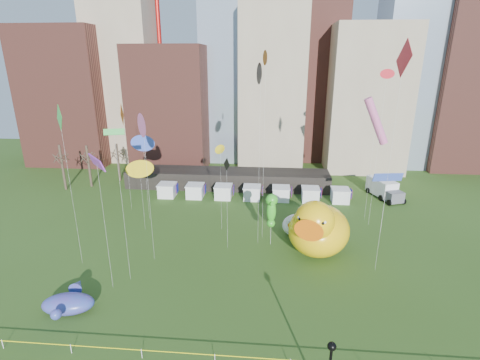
# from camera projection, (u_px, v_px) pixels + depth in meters

# --- Properties ---
(skyline) EXTENTS (101.00, 23.00, 68.00)m
(skyline) POSITION_uv_depth(u_px,v_px,m) (265.00, 67.00, 79.61)
(skyline) COLOR brown
(skyline) RESTS_ON ground
(pavilion) EXTENTS (38.00, 6.00, 3.20)m
(pavilion) POSITION_uv_depth(u_px,v_px,m) (227.00, 179.00, 68.42)
(pavilion) COLOR black
(pavilion) RESTS_ON ground
(vendor_tents) EXTENTS (33.24, 2.80, 2.40)m
(vendor_tents) POSITION_uv_depth(u_px,v_px,m) (252.00, 193.00, 62.50)
(vendor_tents) COLOR white
(vendor_tents) RESTS_ON ground
(bare_trees) EXTENTS (8.44, 6.44, 8.50)m
(bare_trees) POSITION_uv_depth(u_px,v_px,m) (90.00, 165.00, 68.40)
(bare_trees) COLOR #382B21
(bare_trees) RESTS_ON ground
(caution_tape) EXTENTS (50.00, 0.06, 0.90)m
(caution_tape) POSITION_uv_depth(u_px,v_px,m) (215.00, 356.00, 28.71)
(caution_tape) COLOR white
(caution_tape) RESTS_ON ground
(big_duck) EXTENTS (9.99, 11.20, 7.84)m
(big_duck) POSITION_uv_depth(u_px,v_px,m) (318.00, 228.00, 43.92)
(big_duck) COLOR yellow
(big_duck) RESTS_ON ground
(small_duck) EXTENTS (3.70, 4.64, 3.41)m
(small_duck) POSITION_uv_depth(u_px,v_px,m) (294.00, 225.00, 49.57)
(small_duck) COLOR white
(small_duck) RESTS_ON ground
(seahorse_green) EXTENTS (1.66, 2.02, 7.09)m
(seahorse_green) POSITION_uv_depth(u_px,v_px,m) (271.00, 208.00, 45.84)
(seahorse_green) COLOR silver
(seahorse_green) RESTS_ON ground
(seahorse_purple) EXTENTS (1.07, 1.38, 4.36)m
(seahorse_purple) POSITION_uv_depth(u_px,v_px,m) (308.00, 216.00, 48.75)
(seahorse_purple) COLOR silver
(seahorse_purple) RESTS_ON ground
(whale_inflatable) EXTENTS (5.25, 6.37, 2.18)m
(whale_inflatable) POSITION_uv_depth(u_px,v_px,m) (69.00, 302.00, 34.61)
(whale_inflatable) COLOR #563899
(whale_inflatable) RESTS_ON ground
(box_truck) EXTENTS (4.99, 7.92, 3.17)m
(box_truck) POSITION_uv_depth(u_px,v_px,m) (384.00, 188.00, 63.22)
(box_truck) COLOR white
(box_truck) RESTS_ON ground
(kite_0) EXTENTS (0.27, 3.64, 25.06)m
(kite_0) POSITION_uv_depth(u_px,v_px,m) (403.00, 62.00, 34.44)
(kite_0) COLOR silver
(kite_0) RESTS_ON ground
(kite_1) EXTENTS (3.95, 1.16, 18.31)m
(kite_1) POSITION_uv_depth(u_px,v_px,m) (376.00, 121.00, 50.32)
(kite_1) COLOR silver
(kite_1) RESTS_ON ground
(kite_2) EXTENTS (0.63, 2.42, 22.80)m
(kite_2) POSITION_uv_depth(u_px,v_px,m) (261.00, 74.00, 41.05)
(kite_2) COLOR silver
(kite_2) RESTS_ON ground
(kite_3) EXTENTS (1.87, 2.19, 18.76)m
(kite_3) POSITION_uv_depth(u_px,v_px,m) (60.00, 121.00, 37.81)
(kite_3) COLOR silver
(kite_3) RESTS_ON ground
(kite_4) EXTENTS (2.38, 1.40, 10.28)m
(kite_4) POSITION_uv_depth(u_px,v_px,m) (140.00, 169.00, 48.94)
(kite_4) COLOR silver
(kite_4) RESTS_ON ground
(kite_5) EXTENTS (4.04, 1.12, 8.72)m
(kite_5) POSITION_uv_depth(u_px,v_px,m) (388.00, 177.00, 48.39)
(kite_5) COLOR silver
(kite_5) RESTS_ON ground
(kite_6) EXTENTS (0.89, 3.23, 16.98)m
(kite_6) POSITION_uv_depth(u_px,v_px,m) (122.00, 116.00, 53.88)
(kite_6) COLOR silver
(kite_6) RESTS_ON ground
(kite_7) EXTENTS (2.82, 3.04, 14.42)m
(kite_7) POSITION_uv_depth(u_px,v_px,m) (97.00, 163.00, 34.20)
(kite_7) COLOR silver
(kite_7) RESTS_ON ground
(kite_8) EXTENTS (1.23, 0.17, 21.99)m
(kite_8) POSITION_uv_depth(u_px,v_px,m) (387.00, 76.00, 46.32)
(kite_8) COLOR silver
(kite_8) RESTS_ON ground
(kite_9) EXTENTS (1.64, 2.36, 17.69)m
(kite_9) POSITION_uv_depth(u_px,v_px,m) (143.00, 125.00, 38.89)
(kite_9) COLOR silver
(kite_9) RESTS_ON ground
(kite_10) EXTENTS (0.91, 1.45, 12.08)m
(kite_10) POSITION_uv_depth(u_px,v_px,m) (227.00, 167.00, 43.13)
(kite_10) COLOR silver
(kite_10) RESTS_ON ground
(kite_11) EXTENTS (1.96, 0.85, 16.78)m
(kite_11) POSITION_uv_depth(u_px,v_px,m) (114.00, 134.00, 34.93)
(kite_11) COLOR silver
(kite_11) RESTS_ON ground
(kite_12) EXTENTS (0.86, 1.10, 12.38)m
(kite_12) POSITION_uv_depth(u_px,v_px,m) (220.00, 150.00, 48.00)
(kite_12) COLOR silver
(kite_12) RESTS_ON ground
(kite_13) EXTENTS (2.39, 0.36, 12.99)m
(kite_13) POSITION_uv_depth(u_px,v_px,m) (143.00, 143.00, 51.47)
(kite_13) COLOR silver
(kite_13) RESTS_ON ground
(kite_14) EXTENTS (0.59, 1.72, 24.18)m
(kite_14) POSITION_uv_depth(u_px,v_px,m) (266.00, 59.00, 42.10)
(kite_14) COLOR silver
(kite_14) RESTS_ON ground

